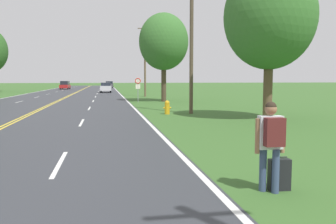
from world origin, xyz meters
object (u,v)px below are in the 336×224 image
(suitcase, at_px, (279,175))
(fire_hydrant, at_px, (167,107))
(car_silver_suv_approaching, at_px, (106,87))
(hitchhiker_person, at_px, (271,137))
(tree_left_verge, at_px, (270,17))
(tree_behind_sign, at_px, (164,42))
(car_dark_grey_suv_mid_far, at_px, (109,84))
(car_red_van_mid_near, at_px, (65,85))
(traffic_sign, at_px, (138,84))

(suitcase, height_order, fire_hydrant, fire_hydrant)
(car_silver_suv_approaching, bearing_deg, hitchhiker_person, 3.73)
(tree_left_verge, relative_size, tree_behind_sign, 0.98)
(suitcase, distance_m, tree_behind_sign, 28.96)
(hitchhiker_person, relative_size, tree_behind_sign, 0.21)
(hitchhiker_person, relative_size, car_dark_grey_suv_mid_far, 0.44)
(car_dark_grey_suv_mid_far, bearing_deg, tree_left_verge, 8.29)
(tree_behind_sign, relative_size, car_silver_suv_approaching, 2.14)
(fire_hydrant, distance_m, car_red_van_mid_near, 59.13)
(tree_left_verge, distance_m, car_dark_grey_suv_mid_far, 72.84)
(tree_left_verge, height_order, car_dark_grey_suv_mid_far, tree_left_verge)
(hitchhiker_person, distance_m, tree_behind_sign, 28.95)
(suitcase, bearing_deg, hitchhiker_person, 115.88)
(traffic_sign, bearing_deg, car_silver_suv_approaching, 96.81)
(tree_left_verge, bearing_deg, hitchhiker_person, -115.33)
(fire_hydrant, relative_size, car_silver_suv_approaching, 0.22)
(hitchhiker_person, distance_m, car_red_van_mid_near, 74.60)
(hitchhiker_person, bearing_deg, car_dark_grey_suv_mid_far, 2.99)
(hitchhiker_person, height_order, fire_hydrant, hitchhiker_person)
(car_dark_grey_suv_mid_far, bearing_deg, car_silver_suv_approaching, 0.35)
(traffic_sign, relative_size, car_dark_grey_suv_mid_far, 0.57)
(fire_hydrant, xyz_separation_m, traffic_sign, (-0.78, 11.94, 1.33))
(hitchhiker_person, distance_m, car_silver_suv_approaching, 53.22)
(fire_hydrant, bearing_deg, tree_behind_sign, 81.66)
(traffic_sign, relative_size, car_silver_suv_approaching, 0.58)
(suitcase, height_order, car_silver_suv_approaching, car_silver_suv_approaching)
(suitcase, xyz_separation_m, car_dark_grey_suv_mid_far, (-2.42, 84.12, 0.57))
(suitcase, xyz_separation_m, fire_hydrant, (0.43, 15.75, 0.12))
(car_red_van_mid_near, bearing_deg, suitcase, -167.92)
(car_dark_grey_suv_mid_far, bearing_deg, suitcase, 3.76)
(car_dark_grey_suv_mid_far, bearing_deg, hitchhiker_person, 3.58)
(suitcase, height_order, car_red_van_mid_near, car_red_van_mid_near)
(car_silver_suv_approaching, bearing_deg, tree_behind_sign, 13.27)
(traffic_sign, xyz_separation_m, car_silver_suv_approaching, (-3.03, 25.33, -0.88))
(hitchhiker_person, relative_size, suitcase, 2.62)
(hitchhiker_person, xyz_separation_m, tree_left_verge, (5.67, 11.98, 4.49))
(fire_hydrant, xyz_separation_m, tree_left_verge, (4.98, -3.89, 5.15))
(traffic_sign, distance_m, car_red_van_mid_near, 47.34)
(hitchhiker_person, bearing_deg, fire_hydrant, -0.97)
(tree_left_verge, bearing_deg, car_dark_grey_suv_mid_far, 96.18)
(suitcase, relative_size, fire_hydrant, 0.79)
(fire_hydrant, bearing_deg, traffic_sign, 93.74)
(fire_hydrant, relative_size, tree_left_verge, 0.10)
(suitcase, height_order, car_dark_grey_suv_mid_far, car_dark_grey_suv_mid_far)
(car_dark_grey_suv_mid_far, bearing_deg, tree_behind_sign, 6.92)
(fire_hydrant, xyz_separation_m, car_red_van_mid_near, (-12.50, 57.79, 0.48))
(hitchhiker_person, bearing_deg, suitcase, -64.12)
(fire_hydrant, height_order, tree_behind_sign, tree_behind_sign)
(suitcase, bearing_deg, traffic_sign, 2.24)
(car_dark_grey_suv_mid_far, bearing_deg, fire_hydrant, 4.50)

